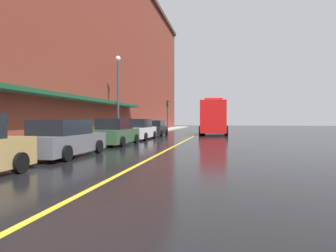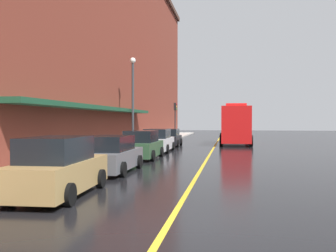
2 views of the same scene
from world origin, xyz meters
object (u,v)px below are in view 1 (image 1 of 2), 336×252
parked_car_1 (64,139)px  fire_truck (214,118)px  street_lamp_left (118,87)px  parking_meter_1 (39,132)px  parked_car_2 (116,133)px  traffic_light_near (168,109)px  parking_meter_0 (82,129)px  parked_car_3 (139,130)px  parked_car_4 (156,128)px

parked_car_1 → fire_truck: fire_truck is taller
parked_car_1 → street_lamp_left: 12.57m
parked_car_1 → parking_meter_1: bearing=77.8°
parked_car_2 → parked_car_1: bearing=-180.0°
parked_car_1 → traffic_light_near: size_ratio=1.10×
parking_meter_0 → street_lamp_left: (-0.60, 7.55, 3.34)m
fire_truck → traffic_light_near: size_ratio=1.97×
parked_car_1 → street_lamp_left: street_lamp_left is taller
parked_car_3 → fire_truck: 11.25m
parked_car_4 → street_lamp_left: street_lamp_left is taller
street_lamp_left → traffic_light_near: 18.22m
parked_car_2 → traffic_light_near: 24.14m
parked_car_1 → traffic_light_near: (-1.36, 30.04, 2.38)m
parked_car_4 → fire_truck: size_ratio=0.52×
parked_car_4 → street_lamp_left: 6.94m
parked_car_1 → parked_car_3: parked_car_3 is taller
parked_car_3 → parked_car_4: 6.12m
fire_truck → parked_car_1: bearing=-16.4°
parked_car_1 → traffic_light_near: traffic_light_near is taller
parking_meter_1 → fire_truck: bearing=70.8°
parked_car_3 → parking_meter_0: parked_car_3 is taller
parked_car_1 → parked_car_3: (0.02, 11.32, 0.02)m
parked_car_2 → traffic_light_near: traffic_light_near is taller
parked_car_4 → traffic_light_near: size_ratio=1.02×
parking_meter_1 → traffic_light_near: bearing=89.9°
parked_car_3 → parking_meter_1: parked_car_3 is taller
parking_meter_1 → parked_car_2: bearing=75.9°
parked_car_1 → parked_car_4: (-0.07, 17.44, -0.03)m
parked_car_3 → parked_car_4: parked_car_3 is taller
parked_car_2 → parking_meter_0: bearing=140.5°
parked_car_3 → fire_truck: fire_truck is taller
fire_truck → traffic_light_near: traffic_light_near is taller
parked_car_3 → parking_meter_0: 7.15m
parked_car_1 → parked_car_4: 17.44m
parked_car_1 → traffic_light_near: bearing=2.3°
parking_meter_1 → street_lamp_left: street_lamp_left is taller
parked_car_2 → street_lamp_left: size_ratio=0.62×
fire_truck → parking_meter_1: size_ratio=6.39×
parking_meter_0 → parked_car_1: bearing=-71.8°
parked_car_3 → parking_meter_1: 11.12m
parked_car_4 → street_lamp_left: (-1.95, -5.57, 3.66)m
traffic_light_near → parking_meter_0: bearing=-90.1°
parked_car_1 → parking_meter_1: size_ratio=3.57×
parked_car_1 → parked_car_3: 11.32m
parked_car_1 → parked_car_2: bearing=-0.6°
parked_car_4 → fire_truck: bearing=-59.9°
parking_meter_1 → parked_car_4: bearing=85.5°
parking_meter_0 → parked_car_3: bearing=78.4°
parking_meter_1 → street_lamp_left: bearing=93.0°
parked_car_4 → parking_meter_0: parked_car_4 is taller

